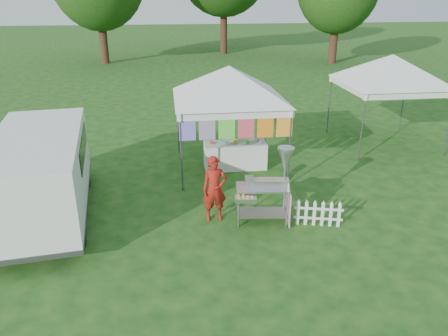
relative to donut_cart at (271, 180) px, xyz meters
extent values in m
plane|color=#154513|center=(-0.48, -0.12, -1.05)|extent=(120.00, 120.00, 0.00)
cylinder|color=#59595E|center=(-1.90, 1.96, 0.00)|extent=(0.04, 0.04, 2.10)
cylinder|color=#59595E|center=(0.94, 1.96, 0.00)|extent=(0.04, 0.04, 2.10)
cylinder|color=#59595E|center=(-1.90, 4.80, 0.00)|extent=(0.04, 0.04, 2.10)
cylinder|color=#59595E|center=(0.94, 4.80, 0.00)|extent=(0.04, 0.04, 2.10)
cube|color=white|center=(-0.48, 1.96, 0.95)|extent=(3.00, 0.03, 0.22)
cube|color=white|center=(-0.48, 4.80, 0.95)|extent=(3.00, 0.03, 0.22)
pyramid|color=white|center=(-0.48, 3.38, 1.95)|extent=(4.24, 4.24, 0.90)
cylinder|color=#59595E|center=(-0.48, 1.96, 1.03)|extent=(3.00, 0.03, 0.03)
cube|color=#BC1AB9|center=(-1.73, 1.96, 0.68)|extent=(0.42, 0.01, 0.70)
cube|color=#30B7A4|center=(-1.23, 1.96, 0.68)|extent=(0.42, 0.01, 0.70)
cube|color=green|center=(-0.73, 1.96, 0.68)|extent=(0.42, 0.01, 0.70)
cube|color=#C11881|center=(-0.23, 1.96, 0.68)|extent=(0.42, 0.01, 0.70)
cube|color=red|center=(0.27, 1.96, 0.68)|extent=(0.42, 0.01, 0.70)
cube|color=#ED3E1A|center=(0.77, 1.96, 0.68)|extent=(0.42, 0.01, 0.70)
cylinder|color=#59595E|center=(3.60, 3.46, 0.00)|extent=(0.04, 0.04, 2.10)
cylinder|color=#59595E|center=(3.60, 6.30, 0.00)|extent=(0.04, 0.04, 2.10)
cylinder|color=#59595E|center=(6.44, 6.30, 0.00)|extent=(0.04, 0.04, 2.10)
cube|color=white|center=(5.02, 3.46, 0.95)|extent=(3.00, 0.03, 0.22)
cube|color=white|center=(5.02, 6.30, 0.95)|extent=(3.00, 0.03, 0.22)
pyramid|color=white|center=(5.02, 4.88, 1.95)|extent=(4.24, 4.24, 0.90)
cylinder|color=#59595E|center=(5.02, 3.46, 1.03)|extent=(3.00, 0.03, 0.03)
cylinder|color=#321B12|center=(-6.48, 23.88, 0.93)|extent=(0.56, 0.56, 3.96)
cylinder|color=#321B12|center=(2.52, 27.88, 1.37)|extent=(0.56, 0.56, 4.84)
cylinder|color=#321B12|center=(9.52, 21.88, 0.71)|extent=(0.56, 0.56, 3.52)
cylinder|color=gray|center=(-0.74, -0.14, -0.62)|extent=(0.04, 0.04, 0.87)
cylinder|color=gray|center=(0.31, -0.27, -0.62)|extent=(0.04, 0.04, 0.87)
cylinder|color=gray|center=(-0.68, 0.34, -0.62)|extent=(0.04, 0.04, 0.87)
cylinder|color=gray|center=(0.37, 0.20, -0.62)|extent=(0.04, 0.04, 0.87)
cube|color=gray|center=(-0.19, 0.03, -0.81)|extent=(1.16, 0.69, 0.01)
cube|color=#B7B7BC|center=(-0.19, 0.03, -0.18)|extent=(1.23, 0.73, 0.04)
cube|color=#B7B7BC|center=(-0.01, 0.06, -0.09)|extent=(0.85, 0.35, 0.15)
cube|color=gray|center=(-0.47, 0.12, -0.06)|extent=(0.22, 0.24, 0.21)
cylinder|color=gray|center=(0.30, 0.02, 0.25)|extent=(0.05, 0.05, 0.87)
cone|color=#B7B7BC|center=(0.30, 0.02, 0.49)|extent=(0.39, 0.39, 0.39)
cylinder|color=#B7B7BC|center=(0.30, 0.02, 0.71)|extent=(0.41, 0.41, 0.06)
cube|color=#B7B7BC|center=(-0.62, -0.28, -0.28)|extent=(0.50, 0.35, 0.10)
cube|color=pink|center=(0.40, -0.04, -0.62)|extent=(0.11, 0.72, 0.78)
cube|color=white|center=(0.31, -0.31, -0.07)|extent=(0.03, 0.14, 0.17)
imported|color=maroon|center=(-1.23, 0.31, -0.29)|extent=(0.58, 0.41, 1.53)
cube|color=white|center=(-5.10, 0.96, 0.09)|extent=(2.41, 4.85, 1.63)
cube|color=#59595E|center=(-5.10, 0.96, -0.73)|extent=(2.44, 4.90, 0.11)
cube|color=white|center=(-5.34, 2.95, -0.31)|extent=(1.84, 0.86, 0.84)
cube|color=black|center=(-4.23, 1.63, 0.39)|extent=(0.33, 2.55, 0.51)
cube|color=black|center=(-5.38, 3.29, 0.39)|extent=(1.58, 0.22, 0.51)
cylinder|color=black|center=(-4.11, -0.42, -0.74)|extent=(0.28, 0.65, 0.63)
cylinder|color=black|center=(-6.10, 2.34, -0.74)|extent=(0.28, 0.65, 0.63)
cylinder|color=black|center=(-4.47, 2.54, -0.74)|extent=(0.28, 0.65, 0.63)
cube|color=white|center=(0.60, -0.18, -0.77)|extent=(0.07, 0.04, 0.56)
cube|color=white|center=(0.77, -0.22, -0.77)|extent=(0.07, 0.04, 0.56)
cube|color=white|center=(0.95, -0.27, -0.77)|extent=(0.07, 0.04, 0.56)
cube|color=white|center=(1.12, -0.31, -0.77)|extent=(0.07, 0.04, 0.56)
cube|color=white|center=(1.30, -0.36, -0.77)|extent=(0.07, 0.04, 0.56)
cube|color=white|center=(1.47, -0.40, -0.77)|extent=(0.07, 0.04, 0.56)
cube|color=white|center=(1.03, -0.29, -0.87)|extent=(1.05, 0.29, 0.05)
cube|color=white|center=(1.03, -0.29, -0.63)|extent=(1.05, 0.29, 0.05)
cube|color=white|center=(-0.29, 3.35, -0.67)|extent=(1.80, 0.70, 0.77)
camera|label=1|loc=(-2.15, -8.54, 3.90)|focal=35.00mm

